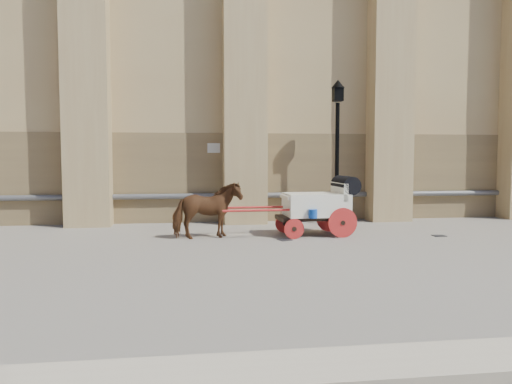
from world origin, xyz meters
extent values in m
plane|color=gray|center=(0.00, 0.00, 0.00)|extent=(90.00, 90.00, 0.00)
cube|color=olive|center=(2.00, 4.15, 1.50)|extent=(44.00, 0.35, 3.00)
cylinder|color=#59595B|center=(2.00, 3.88, 0.90)|extent=(42.00, 0.18, 0.18)
cube|color=beige|center=(-2.00, 3.97, 2.50)|extent=(0.42, 0.04, 0.32)
imported|color=brown|center=(-2.38, 0.65, 0.77)|extent=(1.95, 1.20, 1.53)
cube|color=black|center=(0.61, 0.82, 0.50)|extent=(2.03, 0.97, 0.11)
cube|color=white|center=(0.70, 0.82, 0.87)|extent=(1.76, 1.19, 0.64)
cube|color=white|center=(1.38, 0.84, 1.23)|extent=(0.17, 1.14, 0.50)
cube|color=white|center=(-0.08, 0.80, 1.09)|extent=(0.35, 1.01, 0.09)
cylinder|color=black|center=(1.56, 0.85, 1.41)|extent=(0.54, 1.15, 0.51)
cylinder|color=red|center=(1.31, 0.28, 0.41)|extent=(0.82, 0.08, 0.82)
cylinder|color=red|center=(1.27, 1.41, 0.41)|extent=(0.82, 0.08, 0.82)
cylinder|color=red|center=(-0.06, 0.24, 0.27)|extent=(0.55, 0.07, 0.55)
cylinder|color=red|center=(-0.09, 1.36, 0.27)|extent=(0.55, 0.07, 0.55)
cylinder|color=red|center=(-0.88, 0.36, 0.77)|extent=(2.19, 0.13, 0.06)
cylinder|color=red|center=(-0.91, 1.18, 0.77)|extent=(2.19, 0.13, 0.06)
cylinder|color=#1247AF|center=(0.44, 0.18, 0.68)|extent=(0.24, 0.24, 0.24)
cylinder|color=black|center=(1.95, 2.92, 1.97)|extent=(0.13, 0.13, 3.95)
cone|color=black|center=(1.95, 2.92, 0.20)|extent=(0.39, 0.39, 0.39)
cube|color=black|center=(1.95, 2.92, 4.22)|extent=(0.31, 0.31, 0.46)
cone|color=black|center=(1.95, 2.92, 4.55)|extent=(0.44, 0.44, 0.26)
cube|color=black|center=(-0.34, 0.10, 0.01)|extent=(0.41, 0.41, 0.01)
cube|color=black|center=(4.06, 0.15, 0.01)|extent=(0.33, 0.33, 0.01)
camera|label=1|loc=(-2.92, -12.79, 2.23)|focal=35.00mm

